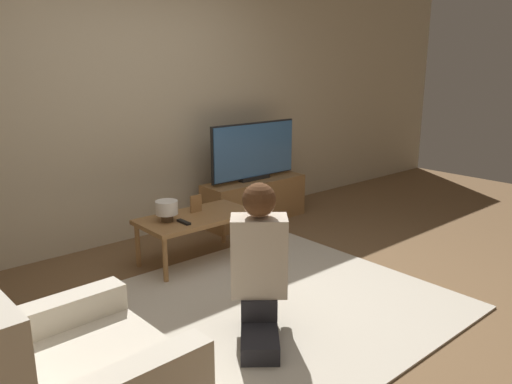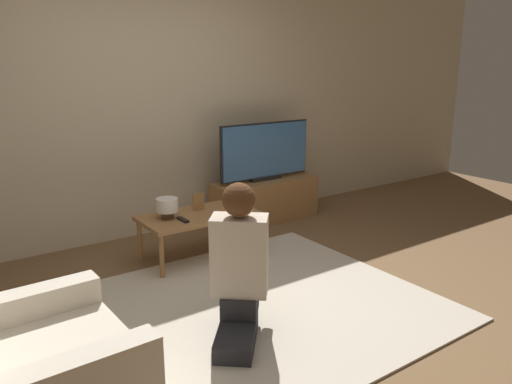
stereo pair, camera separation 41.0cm
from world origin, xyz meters
TOP-DOWN VIEW (x-y plane):
  - ground_plane at (0.00, 0.00)m, footprint 10.00×10.00m
  - wall_back at (0.00, 1.93)m, footprint 10.00×0.06m
  - rug at (0.00, 0.00)m, footprint 2.34×2.10m
  - tv_stand at (1.21, 1.55)m, footprint 1.17×0.37m
  - tv at (1.21, 1.55)m, footprint 1.09×0.08m
  - coffee_table at (0.11, 1.02)m, footprint 0.97×0.51m
  - person_kneeling at (-0.28, -0.21)m, footprint 0.71×0.78m
  - picture_frame at (0.16, 1.11)m, footprint 0.11×0.01m
  - table_lamp at (-0.16, 1.05)m, footprint 0.18×0.18m
  - remote at (-0.08, 0.92)m, footprint 0.04×0.15m

SIDE VIEW (x-z plane):
  - ground_plane at x=0.00m, z-range 0.00..0.00m
  - rug at x=0.00m, z-range 0.00..0.02m
  - tv_stand at x=1.21m, z-range 0.00..0.45m
  - coffee_table at x=0.11m, z-range 0.16..0.56m
  - remote at x=-0.08m, z-range 0.40..0.42m
  - picture_frame at x=0.16m, z-range 0.40..0.55m
  - person_kneeling at x=-0.28m, z-range 0.01..0.97m
  - table_lamp at x=-0.16m, z-range 0.42..0.59m
  - tv at x=1.21m, z-range 0.45..1.06m
  - wall_back at x=0.00m, z-range 0.00..2.60m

